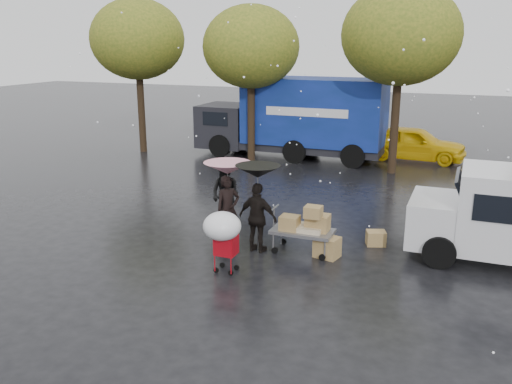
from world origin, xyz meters
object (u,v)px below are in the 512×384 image
at_px(vendor_cart, 306,225).
at_px(person_black, 258,218).
at_px(blue_truck, 296,118).
at_px(yellow_taxi, 414,143).
at_px(person_pink, 228,209).
at_px(shopping_cart, 223,229).

bearing_deg(vendor_cart, person_black, -163.79).
relative_size(blue_truck, yellow_taxi, 1.90).
xyz_separation_m(person_pink, shopping_cart, (0.77, -1.94, 0.19)).
relative_size(person_black, blue_truck, 0.21).
xyz_separation_m(person_pink, vendor_cart, (2.10, -0.05, -0.15)).
relative_size(shopping_cart, yellow_taxi, 0.34).
xyz_separation_m(person_black, yellow_taxi, (2.36, 12.39, -0.13)).
bearing_deg(blue_truck, person_pink, -81.39).
height_order(vendor_cart, blue_truck, blue_truck).
bearing_deg(person_black, person_pink, -14.08).
bearing_deg(blue_truck, yellow_taxi, 15.08).
bearing_deg(person_black, shopping_cart, 89.69).
height_order(person_pink, blue_truck, blue_truck).
bearing_deg(yellow_taxi, person_pink, 167.70).
height_order(person_black, vendor_cart, person_black).
bearing_deg(shopping_cart, blue_truck, 100.71).
relative_size(person_black, shopping_cart, 1.19).
bearing_deg(yellow_taxi, shopping_cart, 172.80).
height_order(vendor_cart, yellow_taxi, yellow_taxi).
xyz_separation_m(person_pink, yellow_taxi, (3.33, 12.01, -0.13)).
xyz_separation_m(blue_truck, yellow_taxi, (4.95, 1.33, -1.01)).
bearing_deg(person_pink, person_black, -70.77).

